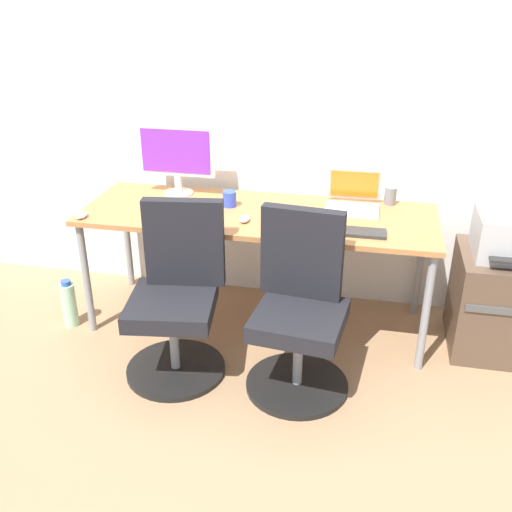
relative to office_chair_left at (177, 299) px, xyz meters
The scene contains 16 objects.
ground_plane 0.76m from the office_chair_left, 58.93° to the left, with size 5.28×5.28×0.00m, color #9E7A56.
back_wall 1.35m from the office_chair_left, 71.49° to the left, with size 4.40×0.04×2.60m, color white.
desk 0.68m from the office_chair_left, 58.93° to the left, with size 2.05×0.71×0.73m.
office_chair_left is the anchor object (origin of this frame).
office_chair_right 0.66m from the office_chair_left, ahead, with size 0.54×0.54×0.94m.
side_cabinet 1.82m from the office_chair_left, 17.85° to the left, with size 0.49×0.53×0.59m.
printer 1.83m from the office_chair_left, 17.83° to the left, with size 0.38×0.40×0.24m.
water_bottle_on_floor 0.89m from the office_chair_left, 161.79° to the left, with size 0.09×0.09×0.31m.
desktop_monitor 0.97m from the office_chair_left, 106.47° to the left, with size 0.48×0.18×0.43m.
open_laptop 1.18m from the office_chair_left, 40.35° to the left, with size 0.31×0.29×0.22m.
keyboard_by_monitor 0.61m from the office_chair_left, 109.68° to the left, with size 0.34×0.12×0.02m, color #515156.
keyboard_by_laptop 1.00m from the office_chair_left, 21.27° to the left, with size 0.34×0.12×0.02m, color #2D2D2D.
mouse_by_monitor 0.76m from the office_chair_left, 157.75° to the left, with size 0.06×0.10×0.03m, color silver.
mouse_by_laptop 0.58m from the office_chair_left, 54.24° to the left, with size 0.06×0.10×0.03m, color silver.
coffee_mug 0.72m from the office_chair_left, 76.70° to the left, with size 0.08×0.08×0.09m, color blue.
pen_cup 1.41m from the office_chair_left, 37.89° to the left, with size 0.07×0.07×0.10m, color slate.
Camera 1 is at (0.63, -3.09, 1.97)m, focal length 41.00 mm.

